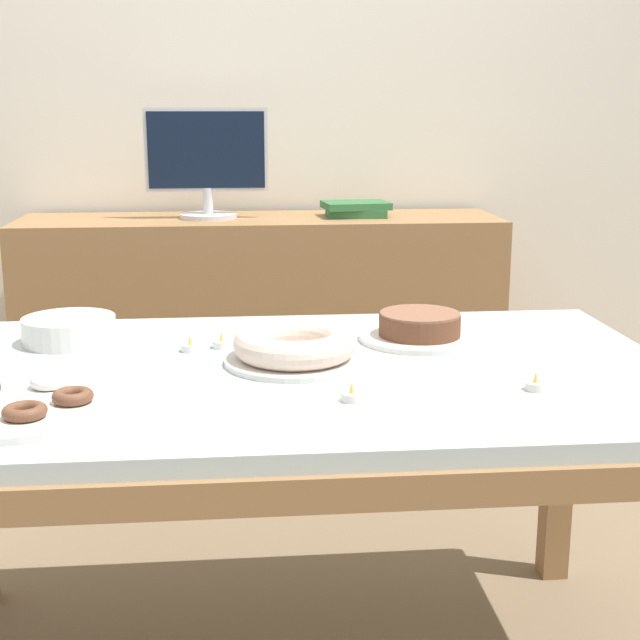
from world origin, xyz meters
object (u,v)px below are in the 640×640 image
(computer_monitor, at_px, (207,164))
(cake_golden_bundt, at_px, (295,347))
(cake_chocolate_round, at_px, (420,328))
(tealight_near_front, at_px, (222,343))
(book_stack, at_px, (356,209))
(tealight_left_edge, at_px, (535,385))
(pastry_platter, at_px, (22,403))
(tealight_right_edge, at_px, (352,396))
(plate_stack, at_px, (69,330))
(tealight_centre, at_px, (190,347))

(computer_monitor, distance_m, cake_golden_bundt, 1.40)
(cake_chocolate_round, bearing_deg, tealight_near_front, -176.92)
(book_stack, relative_size, tealight_left_edge, 6.09)
(pastry_platter, relative_size, tealight_right_edge, 9.16)
(plate_stack, bearing_deg, cake_golden_bundt, -23.46)
(computer_monitor, xyz_separation_m, tealight_left_edge, (0.66, -1.58, -0.33))
(tealight_near_front, relative_size, tealight_right_edge, 1.00)
(book_stack, bearing_deg, cake_chocolate_round, -90.43)
(computer_monitor, relative_size, plate_stack, 2.02)
(plate_stack, bearing_deg, computer_monitor, 75.76)
(tealight_left_edge, bearing_deg, plate_stack, 154.82)
(tealight_centre, bearing_deg, pastry_platter, -127.43)
(computer_monitor, distance_m, tealight_right_edge, 1.67)
(cake_chocolate_round, xyz_separation_m, tealight_near_front, (-0.45, -0.02, -0.02))
(cake_chocolate_round, distance_m, pastry_platter, 0.90)
(computer_monitor, bearing_deg, cake_chocolate_round, -66.60)
(tealight_near_front, bearing_deg, plate_stack, 167.31)
(tealight_right_edge, bearing_deg, tealight_left_edge, 5.09)
(book_stack, xyz_separation_m, tealight_right_edge, (-0.22, -1.61, -0.16))
(pastry_platter, xyz_separation_m, tealight_right_edge, (0.59, -0.01, -0.00))
(cake_chocolate_round, bearing_deg, tealight_right_edge, -116.67)
(cake_chocolate_round, distance_m, cake_golden_bundt, 0.34)
(tealight_left_edge, bearing_deg, cake_chocolate_round, 110.23)
(computer_monitor, height_order, cake_chocolate_round, computer_monitor)
(tealight_centre, bearing_deg, cake_chocolate_round, 5.35)
(book_stack, bearing_deg, tealight_centre, -113.24)
(cake_golden_bundt, distance_m, pastry_platter, 0.56)
(cake_chocolate_round, relative_size, plate_stack, 1.33)
(tealight_centre, bearing_deg, computer_monitor, 89.58)
(cake_chocolate_round, distance_m, plate_stack, 0.80)
(book_stack, height_order, cake_chocolate_round, book_stack)
(book_stack, distance_m, tealight_right_edge, 1.63)
(book_stack, distance_m, cake_chocolate_round, 1.20)
(cake_golden_bundt, relative_size, pastry_platter, 0.81)
(computer_monitor, distance_m, tealight_near_front, 1.26)
(plate_stack, bearing_deg, book_stack, 54.48)
(tealight_left_edge, xyz_separation_m, tealight_right_edge, (-0.36, -0.03, 0.00))
(pastry_platter, distance_m, plate_stack, 0.47)
(book_stack, height_order, cake_golden_bundt, book_stack)
(plate_stack, distance_m, tealight_left_edge, 1.04)
(cake_chocolate_round, height_order, tealight_left_edge, cake_chocolate_round)
(pastry_platter, height_order, tealight_near_front, pastry_platter)
(plate_stack, relative_size, tealight_centre, 5.25)
(tealight_centre, relative_size, tealight_right_edge, 1.00)
(book_stack, bearing_deg, pastry_platter, -116.85)
(cake_chocolate_round, height_order, tealight_right_edge, cake_chocolate_round)
(tealight_near_front, height_order, tealight_centre, same)
(computer_monitor, xyz_separation_m, pastry_platter, (-0.29, -1.60, -0.32))
(book_stack, relative_size, cake_chocolate_round, 0.87)
(cake_golden_bundt, distance_m, tealight_left_edge, 0.50)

